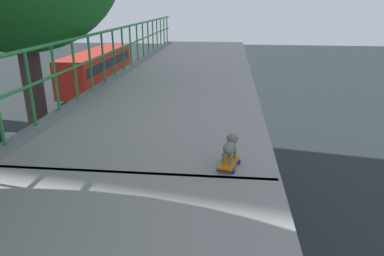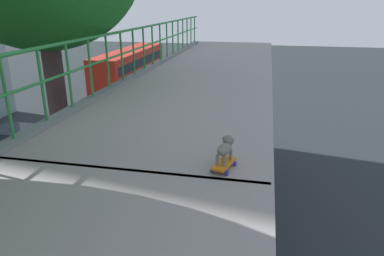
{
  "view_description": "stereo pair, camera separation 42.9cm",
  "coord_description": "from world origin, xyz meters",
  "px_view_note": "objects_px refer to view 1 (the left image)",
  "views": [
    {
      "loc": [
        2.5,
        -2.33,
        6.92
      ],
      "look_at": [
        2.06,
        1.88,
        5.41
      ],
      "focal_mm": 33.18,
      "sensor_mm": 36.0,
      "label": 1
    },
    {
      "loc": [
        2.92,
        -2.26,
        6.92
      ],
      "look_at": [
        2.06,
        1.88,
        5.41
      ],
      "focal_mm": 33.18,
      "sensor_mm": 36.0,
      "label": 2
    }
  ],
  "objects_px": {
    "car_yellow_cab_fifth": "(12,194)",
    "small_dog": "(230,146)",
    "city_bus": "(98,67)",
    "toy_skateboard": "(229,162)",
    "car_white_seventh": "(87,123)"
  },
  "relations": [
    {
      "from": "car_yellow_cab_fifth",
      "to": "small_dog",
      "type": "xyz_separation_m",
      "value": [
        7.33,
        -6.3,
        4.72
      ]
    },
    {
      "from": "car_yellow_cab_fifth",
      "to": "car_white_seventh",
      "type": "bearing_deg",
      "value": 92.03
    },
    {
      "from": "car_yellow_cab_fifth",
      "to": "city_bus",
      "type": "distance_m",
      "value": 19.29
    },
    {
      "from": "car_white_seventh",
      "to": "toy_skateboard",
      "type": "distance_m",
      "value": 16.36
    },
    {
      "from": "small_dog",
      "to": "toy_skateboard",
      "type": "bearing_deg",
      "value": -98.94
    },
    {
      "from": "car_white_seventh",
      "to": "toy_skateboard",
      "type": "relative_size",
      "value": 10.6
    },
    {
      "from": "car_yellow_cab_fifth",
      "to": "city_bus",
      "type": "relative_size",
      "value": 0.33
    },
    {
      "from": "toy_skateboard",
      "to": "city_bus",
      "type": "bearing_deg",
      "value": 113.67
    },
    {
      "from": "car_yellow_cab_fifth",
      "to": "small_dog",
      "type": "distance_m",
      "value": 10.75
    },
    {
      "from": "car_yellow_cab_fifth",
      "to": "toy_skateboard",
      "type": "bearing_deg",
      "value": -40.94
    },
    {
      "from": "toy_skateboard",
      "to": "car_yellow_cab_fifth",
      "type": "bearing_deg",
      "value": 139.06
    },
    {
      "from": "car_yellow_cab_fifth",
      "to": "toy_skateboard",
      "type": "xyz_separation_m",
      "value": [
        7.32,
        -6.35,
        4.53
      ]
    },
    {
      "from": "city_bus",
      "to": "small_dog",
      "type": "distance_m",
      "value": 27.77
    },
    {
      "from": "car_yellow_cab_fifth",
      "to": "small_dog",
      "type": "relative_size",
      "value": 10.37
    },
    {
      "from": "car_white_seventh",
      "to": "city_bus",
      "type": "relative_size",
      "value": 0.39
    }
  ]
}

